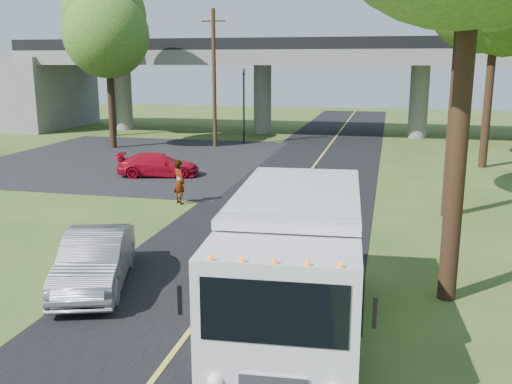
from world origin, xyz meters
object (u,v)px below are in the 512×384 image
(tree_left_lot, at_px, (109,25))
(utility_pole, at_px, (214,78))
(step_van, at_px, (295,262))
(pedestrian, at_px, (179,182))
(tree_right_far, at_px, (501,8))
(tree_left_far, at_px, (110,37))
(red_sedan, at_px, (158,165))
(traffic_signal, at_px, (244,98))
(silver_sedan, at_px, (95,260))

(tree_left_lot, bearing_deg, utility_pole, 18.97)
(step_van, bearing_deg, utility_pole, 106.60)
(pedestrian, bearing_deg, tree_right_far, -97.52)
(tree_left_lot, xyz_separation_m, pedestrian, (9.59, -13.35, -7.01))
(step_van, bearing_deg, tree_left_lot, 120.12)
(tree_left_far, distance_m, step_van, 35.59)
(tree_left_far, relative_size, red_sedan, 2.43)
(step_van, height_order, red_sedan, step_van)
(traffic_signal, xyz_separation_m, tree_left_lot, (-7.79, -4.16, 4.70))
(utility_pole, xyz_separation_m, step_van, (9.67, -25.71, -2.98))
(tree_left_lot, relative_size, tree_left_far, 1.06)
(tree_right_far, bearing_deg, silver_sedan, -121.68)
(tree_right_far, relative_size, red_sedan, 2.70)
(step_van, height_order, pedestrian, step_van)
(traffic_signal, relative_size, tree_right_far, 0.47)
(pedestrian, bearing_deg, red_sedan, -16.92)
(traffic_signal, bearing_deg, step_van, -73.57)
(utility_pole, bearing_deg, tree_left_far, 157.57)
(tree_left_lot, bearing_deg, step_van, -55.86)
(silver_sedan, bearing_deg, traffic_signal, 77.87)
(tree_left_lot, relative_size, pedestrian, 5.85)
(tree_right_far, xyz_separation_m, silver_sedan, (-12.41, -20.10, -7.59))
(tree_left_far, distance_m, pedestrian, 24.00)
(tree_right_far, relative_size, tree_left_lot, 1.05)
(traffic_signal, distance_m, utility_pole, 2.86)
(step_van, xyz_separation_m, pedestrian, (-6.38, 10.19, -0.72))
(utility_pole, xyz_separation_m, silver_sedan, (4.30, -24.27, -3.88))
(tree_right_far, relative_size, pedestrian, 6.13)
(traffic_signal, distance_m, tree_right_far, 17.18)
(step_van, bearing_deg, tree_left_far, 118.68)
(tree_left_lot, bearing_deg, silver_sedan, -64.39)
(traffic_signal, bearing_deg, utility_pole, -126.87)
(red_sedan, bearing_deg, tree_right_far, -82.08)
(traffic_signal, relative_size, red_sedan, 1.28)
(tree_left_far, xyz_separation_m, step_van, (18.97, -29.54, -5.83))
(tree_left_lot, relative_size, red_sedan, 2.58)
(traffic_signal, xyz_separation_m, red_sedan, (-1.27, -12.39, -2.61))
(tree_left_lot, distance_m, tree_left_far, 6.72)
(utility_pole, xyz_separation_m, red_sedan, (0.23, -10.39, -4.01))
(traffic_signal, relative_size, tree_left_far, 0.53)
(step_van, height_order, silver_sedan, step_van)
(silver_sedan, bearing_deg, tree_left_far, 97.61)
(tree_right_far, height_order, pedestrian, tree_right_far)
(traffic_signal, distance_m, tree_left_far, 11.75)
(utility_pole, xyz_separation_m, tree_left_lot, (-6.29, -2.16, 3.31))
(red_sedan, bearing_deg, utility_pole, -11.50)
(utility_pole, height_order, pedestrian, utility_pole)
(tree_right_far, distance_m, pedestrian, 19.07)
(red_sedan, relative_size, pedestrian, 2.27)
(utility_pole, distance_m, step_van, 27.63)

